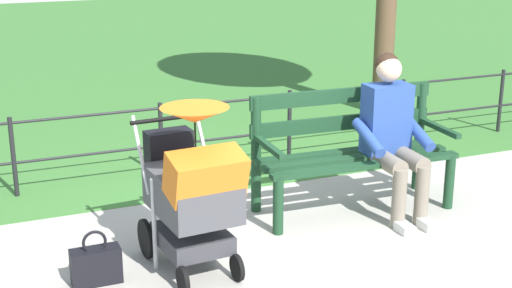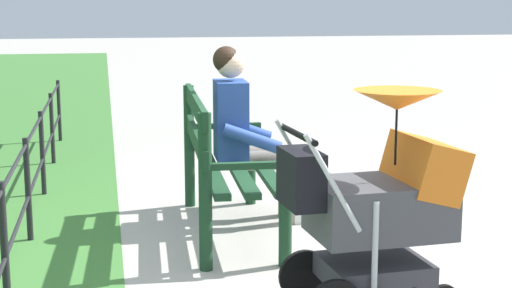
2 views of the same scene
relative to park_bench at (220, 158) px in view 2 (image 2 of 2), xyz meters
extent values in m
plane|color=#ADA89E|center=(0.58, 0.12, -0.53)|extent=(60.00, 60.00, 0.00)
cube|color=#193D23|center=(0.00, -0.06, -0.08)|extent=(1.60, 0.17, 0.04)
cube|color=#193D23|center=(0.01, 0.12, -0.08)|extent=(1.60, 0.17, 0.04)
cube|color=#193D23|center=(0.01, 0.29, -0.08)|extent=(1.60, 0.17, 0.04)
cube|color=#193D23|center=(-0.01, -0.16, 0.14)|extent=(1.60, 0.11, 0.12)
cube|color=#193D23|center=(-0.01, -0.16, 0.37)|extent=(1.60, 0.11, 0.12)
cylinder|color=#193D23|center=(-0.74, 0.35, -0.30)|extent=(0.08, 0.08, 0.45)
cylinder|color=#193D23|center=(-0.76, -0.13, -0.05)|extent=(0.08, 0.08, 0.95)
cube|color=#193D23|center=(-0.74, 0.15, 0.10)|extent=(0.08, 0.56, 0.04)
cylinder|color=#193D23|center=(0.76, 0.28, -0.30)|extent=(0.08, 0.08, 0.45)
cylinder|color=#193D23|center=(0.74, -0.20, -0.05)|extent=(0.08, 0.08, 0.95)
cube|color=#193D23|center=(0.75, 0.08, 0.10)|extent=(0.08, 0.56, 0.04)
cylinder|color=slate|center=(-0.34, 0.34, -0.06)|extent=(0.16, 0.41, 0.14)
cylinder|color=slate|center=(-0.14, 0.33, -0.06)|extent=(0.16, 0.41, 0.14)
cylinder|color=slate|center=(-0.33, 0.54, -0.29)|extent=(0.11, 0.11, 0.47)
cylinder|color=slate|center=(-0.13, 0.53, -0.29)|extent=(0.11, 0.11, 0.47)
cube|color=silver|center=(-0.33, 0.62, -0.49)|extent=(0.11, 0.22, 0.07)
cube|color=silver|center=(-0.13, 0.61, -0.49)|extent=(0.11, 0.22, 0.07)
cube|color=#284793|center=(-0.25, 0.12, 0.22)|extent=(0.37, 0.24, 0.56)
cylinder|color=#284793|center=(-0.47, 0.24, 0.12)|extent=(0.11, 0.43, 0.23)
cylinder|color=#284793|center=(-0.03, 0.23, 0.12)|extent=(0.11, 0.43, 0.23)
sphere|color=beige|center=(-0.25, 0.12, 0.62)|extent=(0.20, 0.20, 0.20)
sphere|color=black|center=(-0.25, 0.09, 0.65)|extent=(0.19, 0.19, 0.19)
cylinder|color=black|center=(1.32, 0.26, -0.39)|extent=(0.05, 0.28, 0.28)
cylinder|color=black|center=(1.32, 0.86, -0.44)|extent=(0.04, 0.18, 0.18)
cube|color=#38383D|center=(1.53, 0.57, -0.31)|extent=(0.46, 0.55, 0.12)
cylinder|color=silver|center=(1.31, 0.45, -0.20)|extent=(0.03, 0.03, 0.65)
cylinder|color=silver|center=(1.77, 0.49, -0.20)|extent=(0.03, 0.03, 0.65)
cube|color=#47474C|center=(1.53, 0.59, 0.02)|extent=(0.51, 0.71, 0.28)
cube|color=orange|center=(1.51, 0.83, 0.22)|extent=(0.50, 0.34, 0.33)
cylinder|color=black|center=(1.56, 0.15, 0.42)|extent=(0.52, 0.07, 0.03)
cylinder|color=silver|center=(1.32, 0.24, 0.22)|extent=(0.05, 0.30, 0.49)
cylinder|color=silver|center=(1.78, 0.27, 0.22)|extent=(0.05, 0.30, 0.49)
cone|color=orange|center=(1.52, 0.67, 0.57)|extent=(0.47, 0.47, 0.10)
cylinder|color=black|center=(1.52, 0.67, 0.39)|extent=(0.01, 0.01, 0.30)
cube|color=black|center=(1.56, 0.17, 0.20)|extent=(0.33, 0.18, 0.28)
cylinder|color=black|center=(-3.92, -1.28, -0.18)|extent=(0.04, 0.04, 0.70)
cylinder|color=black|center=(-2.63, -1.28, -0.18)|extent=(0.04, 0.04, 0.70)
cylinder|color=black|center=(-1.35, -1.28, -0.18)|extent=(0.04, 0.04, 0.70)
cylinder|color=black|center=(-0.06, -1.28, -0.18)|extent=(0.04, 0.04, 0.70)
cylinder|color=black|center=(1.22, -1.28, -0.18)|extent=(0.04, 0.04, 0.70)
cylinder|color=black|center=(0.58, -1.28, 0.12)|extent=(8.99, 0.02, 0.02)
cylinder|color=black|center=(0.58, -1.28, -0.23)|extent=(8.99, 0.02, 0.02)
camera|label=1|loc=(2.88, 4.91, 1.76)|focal=51.50mm
camera|label=2|loc=(5.17, -0.75, 1.06)|focal=54.73mm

